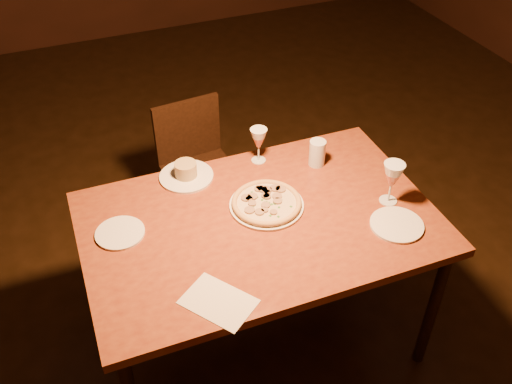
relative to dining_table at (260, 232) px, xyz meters
name	(u,v)px	position (x,y,z in m)	size (l,w,h in m)	color
floor	(271,297)	(0.15, 0.19, -0.69)	(7.00, 7.00, 0.00)	black
dining_table	(260,232)	(0.00, 0.00, 0.00)	(1.44, 0.94, 0.76)	brown
chair_far	(197,164)	(-0.01, 0.88, -0.26)	(0.40, 0.40, 0.77)	black
pizza_plate	(267,203)	(0.06, 0.07, 0.09)	(0.31, 0.31, 0.03)	silver
ramekin_saucer	(186,173)	(-0.19, 0.38, 0.09)	(0.24, 0.24, 0.08)	silver
wine_glass_far	(259,145)	(0.15, 0.37, 0.15)	(0.08, 0.08, 0.17)	#C86B53
wine_glass_right	(391,183)	(0.55, -0.10, 0.16)	(0.09, 0.09, 0.19)	#C86B53
water_tumbler	(317,153)	(0.38, 0.25, 0.13)	(0.07, 0.07, 0.12)	silver
side_plate_left	(120,233)	(-0.54, 0.13, 0.07)	(0.19, 0.19, 0.01)	silver
side_plate_near	(397,225)	(0.49, -0.24, 0.07)	(0.21, 0.21, 0.01)	silver
menu_card	(218,302)	(-0.30, -0.34, 0.07)	(0.17, 0.25, 0.00)	beige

